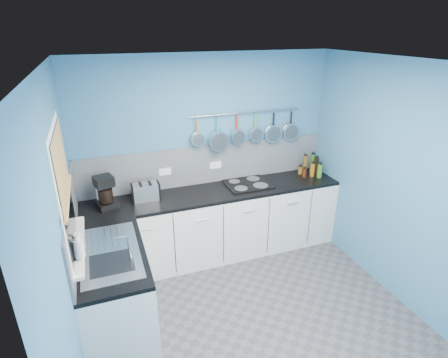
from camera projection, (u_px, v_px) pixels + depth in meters
floor at (253, 317)px, 3.72m from camera, size 3.20×3.00×0.02m
ceiling at (264, 62)px, 2.73m from camera, size 3.20×3.00×0.02m
wall_back at (207, 156)px, 4.53m from camera, size 3.20×0.02×2.50m
wall_front at (377, 333)px, 1.93m from camera, size 3.20×0.02×2.50m
wall_left at (65, 243)px, 2.72m from camera, size 0.02×3.00×2.50m
wall_right at (398, 184)px, 3.74m from camera, size 0.02×3.00×2.50m
backsplash_back at (208, 164)px, 4.55m from camera, size 3.20×0.02×0.50m
backsplash_left at (72, 218)px, 3.29m from camera, size 0.02×1.80×0.50m
cabinet_run_back at (216, 224)px, 4.59m from camera, size 3.20×0.60×0.86m
worktop_back at (215, 193)px, 4.41m from camera, size 3.20×0.60×0.04m
cabinet_run_left at (116, 294)px, 3.40m from camera, size 0.60×1.20×0.86m
worktop_left at (111, 254)px, 3.22m from camera, size 0.60×1.20×0.04m
window_frame at (64, 191)px, 2.87m from camera, size 0.01×1.00×1.10m
window_glass at (65, 191)px, 2.87m from camera, size 0.01×0.90×1.00m
bamboo_blind at (61, 165)px, 2.79m from camera, size 0.01×0.90×0.55m
window_sill at (78, 245)px, 3.08m from camera, size 0.10×0.98×0.03m
sink_unit at (110, 252)px, 3.21m from camera, size 0.50×0.95×0.01m
mixer_tap at (129, 247)px, 3.06m from camera, size 0.12×0.08×0.26m
socket_left at (165, 172)px, 4.38m from camera, size 0.15×0.01×0.09m
socket_right at (216, 165)px, 4.58m from camera, size 0.15×0.01×0.09m
pot_rail at (246, 113)px, 4.43m from camera, size 1.45×0.02×0.02m
soap_bottle_a at (78, 245)px, 2.84m from camera, size 0.11×0.11×0.24m
soap_bottle_b at (79, 238)px, 3.00m from camera, size 0.09×0.09×0.17m
paper_towel at (102, 193)px, 4.03m from camera, size 0.15×0.15×0.27m
coffee_maker at (105, 192)px, 3.95m from camera, size 0.26×0.27×0.36m
toaster at (146, 192)px, 4.16m from camera, size 0.31×0.19×0.19m
canister at (151, 193)px, 4.22m from camera, size 0.10×0.10×0.12m
hob at (247, 184)px, 4.59m from camera, size 0.55×0.49×0.01m
pan_0 at (198, 132)px, 4.29m from camera, size 0.17×0.05×0.36m
pan_1 at (218, 133)px, 4.39m from camera, size 0.25×0.10×0.44m
pan_2 at (237, 129)px, 4.46m from camera, size 0.18×0.10×0.37m
pan_3 at (256, 127)px, 4.54m from camera, size 0.18×0.08×0.37m
pan_4 at (273, 127)px, 4.62m from camera, size 0.23×0.05×0.42m
pan_5 at (291, 125)px, 4.70m from camera, size 0.23×0.06×0.42m
condiment_0 at (313, 163)px, 4.91m from camera, size 0.07×0.07×0.27m
condiment_1 at (305, 164)px, 4.89m from camera, size 0.06×0.06×0.25m
condiment_2 at (300, 170)px, 4.90m from camera, size 0.06×0.06×0.10m
condiment_3 at (316, 167)px, 4.81m from camera, size 0.06×0.06×0.26m
condiment_4 at (312, 170)px, 4.81m from camera, size 0.06×0.06×0.18m
condiment_5 at (304, 173)px, 4.79m from camera, size 0.05×0.05×0.12m
condiment_6 at (320, 171)px, 4.77m from camera, size 0.07×0.07×0.19m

